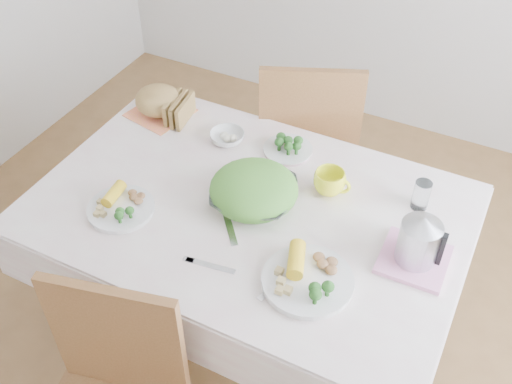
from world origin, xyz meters
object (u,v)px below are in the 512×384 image
at_px(dining_table, 249,276).
at_px(chair_far, 306,145).
at_px(dinner_plate_right, 308,281).
at_px(dinner_plate_left, 121,209).
at_px(electric_kettle, 420,235).
at_px(yellow_mug, 329,182).
at_px(salad_bowl, 254,196).

relative_size(dining_table, chair_far, 1.41).
bearing_deg(dinner_plate_right, dinner_plate_left, 179.86).
relative_size(dining_table, electric_kettle, 7.75).
bearing_deg(yellow_mug, dinner_plate_right, -76.86).
relative_size(chair_far, dinner_plate_right, 3.46).
bearing_deg(dinner_plate_right, yellow_mug, 103.14).
relative_size(chair_far, electric_kettle, 5.51).
distance_m(dining_table, chair_far, 0.78).
distance_m(yellow_mug, electric_kettle, 0.42).
bearing_deg(dining_table, yellow_mug, 41.29).
bearing_deg(dinner_plate_left, chair_far, 73.51).
bearing_deg(chair_far, electric_kettle, 108.99).
relative_size(dinner_plate_left, yellow_mug, 2.05).
height_order(salad_bowl, yellow_mug, yellow_mug).
xyz_separation_m(dining_table, electric_kettle, (0.59, 0.01, 0.51)).
bearing_deg(dining_table, electric_kettle, 1.18).
height_order(dinner_plate_left, electric_kettle, electric_kettle).
height_order(dining_table, dinner_plate_right, dinner_plate_right).
bearing_deg(yellow_mug, salad_bowl, -140.66).
xyz_separation_m(yellow_mug, electric_kettle, (0.37, -0.18, 0.08)).
bearing_deg(dinner_plate_right, chair_far, 112.57).
xyz_separation_m(salad_bowl, yellow_mug, (0.21, 0.17, 0.01)).
height_order(salad_bowl, dinner_plate_left, salad_bowl).
relative_size(dinner_plate_left, electric_kettle, 1.30).
xyz_separation_m(dinner_plate_left, dinner_plate_right, (0.71, -0.00, 0.00)).
height_order(chair_far, salad_bowl, chair_far).
height_order(salad_bowl, electric_kettle, electric_kettle).
bearing_deg(dinner_plate_left, salad_bowl, 31.82).
relative_size(salad_bowl, dinner_plate_left, 1.24).
bearing_deg(dinner_plate_left, dinner_plate_right, -0.14).
distance_m(dining_table, dinner_plate_left, 0.60).
bearing_deg(dining_table, dinner_plate_right, -34.89).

